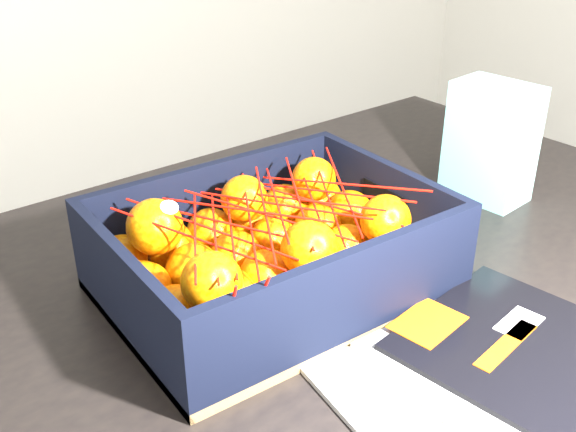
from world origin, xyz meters
TOP-DOWN VIEW (x-y plane):
  - table at (-0.31, 0.06)m, footprint 1.24×0.87m
  - magazine_stack at (-0.31, -0.23)m, footprint 0.36×0.31m
  - produce_crate at (-0.40, 0.05)m, footprint 0.37×0.28m
  - clementine_heap at (-0.40, 0.05)m, footprint 0.35×0.26m
  - mesh_net at (-0.40, 0.05)m, footprint 0.30×0.24m
  - retail_carton at (0.00, 0.08)m, footprint 0.09×0.12m

SIDE VIEW (x-z plane):
  - table at x=-0.31m, z-range 0.28..1.03m
  - magazine_stack at x=-0.31m, z-range 0.75..0.77m
  - produce_crate at x=-0.40m, z-range 0.73..0.84m
  - clementine_heap at x=-0.40m, z-range 0.75..0.86m
  - retail_carton at x=0.00m, z-range 0.75..0.92m
  - mesh_net at x=-0.40m, z-range 0.81..0.90m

